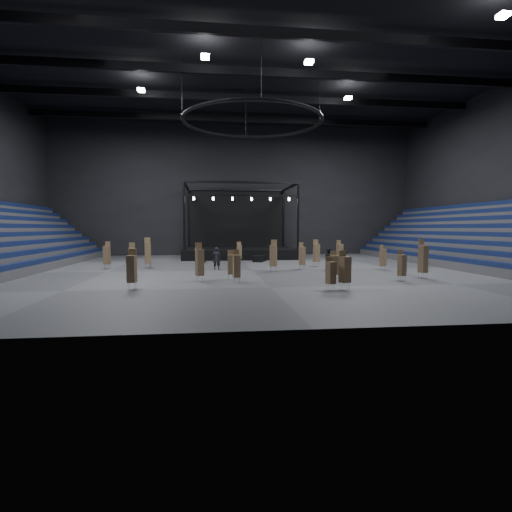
{
  "coord_description": "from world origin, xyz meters",
  "views": [
    {
      "loc": [
        -3.82,
        -35.16,
        3.74
      ],
      "look_at": [
        0.09,
        -2.0,
        1.4
      ],
      "focal_mm": 28.0,
      "sensor_mm": 36.0,
      "label": 1
    }
  ],
  "objects": [
    {
      "name": "chair_stack_0",
      "position": [
        -9.55,
        3.17,
        1.47
      ],
      "size": [
        0.65,
        0.65,
        2.86
      ],
      "rotation": [
        0.0,
        0.0,
        0.19
      ],
      "color": "silver",
      "rests_on": "floor"
    },
    {
      "name": "ceiling",
      "position": [
        0.0,
        0.0,
        18.0
      ],
      "size": [
        50.0,
        42.0,
        0.2
      ],
      "primitive_type": "cube",
      "color": "black",
      "rests_on": "wall_back"
    },
    {
      "name": "truss_ring",
      "position": [
        -0.0,
        0.0,
        13.0
      ],
      "size": [
        12.3,
        12.3,
        5.15
      ],
      "color": "black",
      "rests_on": "ceiling"
    },
    {
      "name": "chair_stack_14",
      "position": [
        5.1,
        -7.46,
        1.11
      ],
      "size": [
        0.49,
        0.49,
        2.07
      ],
      "rotation": [
        0.0,
        0.0,
        0.01
      ],
      "color": "silver",
      "rests_on": "floor"
    },
    {
      "name": "chair_stack_12",
      "position": [
        -4.48,
        -7.08,
        1.39
      ],
      "size": [
        0.65,
        0.65,
        2.73
      ],
      "rotation": [
        0.0,
        0.0,
        0.39
      ],
      "color": "silver",
      "rests_on": "floor"
    },
    {
      "name": "roof_girders",
      "position": [
        0.0,
        -0.0,
        17.2
      ],
      "size": [
        49.0,
        30.35,
        0.7
      ],
      "color": "black",
      "rests_on": "ceiling"
    },
    {
      "name": "chair_stack_11",
      "position": [
        3.45,
        -11.98,
        1.09
      ],
      "size": [
        0.62,
        0.62,
        2.04
      ],
      "rotation": [
        0.0,
        0.0,
        0.4
      ],
      "color": "silver",
      "rests_on": "floor"
    },
    {
      "name": "chair_stack_16",
      "position": [
        -13.15,
        2.72,
        1.31
      ],
      "size": [
        0.61,
        0.61,
        2.52
      ],
      "rotation": [
        0.0,
        0.0,
        -0.25
      ],
      "color": "silver",
      "rests_on": "floor"
    },
    {
      "name": "crew_member",
      "position": [
        6.81,
        -0.7,
        0.97
      ],
      "size": [
        0.97,
        1.12,
        1.95
      ],
      "primitive_type": "imported",
      "rotation": [
        0.0,
        0.0,
        1.86
      ],
      "color": "black",
      "rests_on": "floor"
    },
    {
      "name": "chair_stack_1",
      "position": [
        -2.25,
        -6.27,
        1.13
      ],
      "size": [
        0.47,
        0.47,
        2.14
      ],
      "rotation": [
        0.0,
        0.0,
        -0.02
      ],
      "color": "silver",
      "rests_on": "floor"
    },
    {
      "name": "floor",
      "position": [
        0.0,
        0.0,
        0.0
      ],
      "size": [
        50.0,
        50.0,
        0.0
      ],
      "primitive_type": "plane",
      "color": "#49494B",
      "rests_on": "ground"
    },
    {
      "name": "chair_stack_3",
      "position": [
        -0.56,
        8.01,
        1.2
      ],
      "size": [
        0.53,
        0.53,
        2.26
      ],
      "rotation": [
        0.0,
        0.0,
        0.07
      ],
      "color": "silver",
      "rests_on": "floor"
    },
    {
      "name": "chair_stack_6",
      "position": [
        1.68,
        -1.33,
        1.42
      ],
      "size": [
        0.71,
        0.71,
        2.75
      ],
      "rotation": [
        0.0,
        0.0,
        -0.4
      ],
      "color": "silver",
      "rests_on": "floor"
    },
    {
      "name": "flight_case_left",
      "position": [
        -4.78,
        8.48,
        0.35
      ],
      "size": [
        1.13,
        0.71,
        0.7
      ],
      "primitive_type": "cube",
      "rotation": [
        0.0,
        0.0,
        0.19
      ],
      "color": "black",
      "rests_on": "floor"
    },
    {
      "name": "chair_stack_9",
      "position": [
        -9.86,
        -2.93,
        1.33
      ],
      "size": [
        0.51,
        0.51,
        2.61
      ],
      "rotation": [
        0.0,
        0.0,
        0.06
      ],
      "color": "silver",
      "rests_on": "floor"
    },
    {
      "name": "bleachers_right",
      "position": [
        22.94,
        0.0,
        1.73
      ],
      "size": [
        7.2,
        40.0,
        6.4
      ],
      "color": "#454547",
      "rests_on": "floor"
    },
    {
      "name": "flight_case_mid",
      "position": [
        1.51,
        8.28,
        0.36
      ],
      "size": [
        1.2,
        0.93,
        0.72
      ],
      "primitive_type": "cube",
      "rotation": [
        0.0,
        0.0,
        -0.42
      ],
      "color": "black",
      "rests_on": "floor"
    },
    {
      "name": "man_center",
      "position": [
        -3.16,
        0.7,
        1.02
      ],
      "size": [
        0.77,
        0.52,
        2.04
      ],
      "primitive_type": "imported",
      "rotation": [
        0.0,
        0.0,
        3.1
      ],
      "color": "black",
      "rests_on": "floor"
    },
    {
      "name": "chair_stack_13",
      "position": [
        -1.97,
        -8.16,
        1.19
      ],
      "size": [
        0.51,
        0.51,
        2.29
      ],
      "rotation": [
        0.0,
        0.0,
        0.14
      ],
      "color": "silver",
      "rests_on": "floor"
    },
    {
      "name": "stage",
      "position": [
        0.0,
        16.24,
        1.45
      ],
      "size": [
        14.0,
        10.0,
        9.2
      ],
      "color": "black",
      "rests_on": "floor"
    },
    {
      "name": "chair_stack_10",
      "position": [
        11.96,
        -7.32,
        1.5
      ],
      "size": [
        0.66,
        0.66,
        2.95
      ],
      "rotation": [
        0.0,
        0.0,
        0.32
      ],
      "color": "silver",
      "rests_on": "floor"
    },
    {
      "name": "chair_stack_17",
      "position": [
        4.32,
        -11.99,
        1.28
      ],
      "size": [
        0.71,
        0.71,
        2.4
      ],
      "rotation": [
        0.0,
        0.0,
        0.39
      ],
      "color": "silver",
      "rests_on": "floor"
    },
    {
      "name": "chair_stack_4",
      "position": [
        6.57,
        2.62,
        1.37
      ],
      "size": [
        0.59,
        0.59,
        2.64
      ],
      "rotation": [
        0.0,
        0.0,
        0.12
      ],
      "color": "silver",
      "rests_on": "floor"
    },
    {
      "name": "chair_stack_5",
      "position": [
        9.58,
        4.58,
        1.31
      ],
      "size": [
        0.68,
        0.68,
        2.51
      ],
      "rotation": [
        0.0,
        0.0,
        0.34
      ],
      "color": "silver",
      "rests_on": "floor"
    },
    {
      "name": "wall_back",
      "position": [
        0.0,
        21.0,
        9.0
      ],
      "size": [
        50.0,
        0.2,
        18.0
      ],
      "primitive_type": "cube",
      "color": "black",
      "rests_on": "ground"
    },
    {
      "name": "floodlights",
      "position": [
        0.0,
        -4.0,
        16.6
      ],
      "size": [
        28.6,
        16.6,
        0.25
      ],
      "color": "white",
      "rests_on": "roof_girders"
    },
    {
      "name": "flight_case_right",
      "position": [
        2.02,
        9.33,
        0.35
      ],
      "size": [
        1.09,
        0.59,
        0.7
      ],
      "primitive_type": "cube",
      "rotation": [
        0.0,
        0.0,
        0.07
      ],
      "color": "black",
      "rests_on": "floor"
    },
    {
      "name": "chair_stack_8",
      "position": [
        9.69,
        -8.57,
        1.16
      ],
      "size": [
        0.57,
        0.57,
        2.24
      ],
      "rotation": [
        0.0,
        0.0,
        0.34
      ],
      "color": "silver",
      "rests_on": "floor"
    },
    {
      "name": "chair_stack_15",
      "position": [
        11.58,
        -1.28,
        1.16
      ],
      "size": [
        0.57,
        0.57,
        2.25
      ],
      "rotation": [
        0.0,
        0.0,
        0.41
      ],
      "color": "silver",
      "rests_on": "floor"
    },
    {
      "name": "chair_stack_7",
      "position": [
        -8.52,
        -10.2,
        1.29
      ],
      "size": [
        0.57,
        0.57,
        2.48
      ],
      "rotation": [
        0.0,
        0.0,
        -0.17
      ],
      "color": "silver",
      "rests_on": "floor"
    },
    {
      "name": "wall_front",
      "position": [
        0.0,
        -21.0,
        9.0
      ],
      "size": [
        50.0,
        0.2,
        18.0
      ],
      "primitive_type": "cube",
      "color": "black",
      "rests_on": "ground"
    },
    {
      "name": "chair_stack_2",
      "position": [
        4.62,
        0.4,
        1.25
      ],
      "size": [
        0.58,
        0.58,
        2.45
      ],
      "rotation": [
        0.0,
        0.0,
        0.33
      ],
      "color": "silver",
      "rests_on": "floor"
    }
  ]
}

